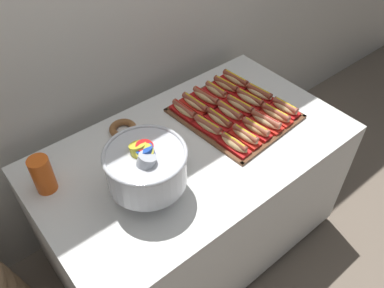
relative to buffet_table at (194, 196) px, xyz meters
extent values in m
plane|color=#7A6B5B|center=(0.00, 0.00, -0.40)|extent=(10.00, 10.00, 0.00)
cube|color=white|center=(0.00, 0.00, 0.00)|extent=(1.47, 0.85, 0.73)
cylinder|color=black|center=(0.63, -0.32, -0.38)|extent=(0.05, 0.05, 0.04)
cylinder|color=black|center=(-0.63, 0.32, -0.38)|extent=(0.05, 0.05, 0.04)
cylinder|color=black|center=(0.63, 0.32, -0.38)|extent=(0.05, 0.05, 0.04)
cube|color=brown|center=(0.30, 0.05, 0.37)|extent=(0.52, 0.56, 0.01)
cube|color=brown|center=(0.32, -0.21, 0.38)|extent=(0.48, 0.05, 0.01)
cube|color=brown|center=(0.28, 0.30, 0.38)|extent=(0.48, 0.05, 0.01)
cube|color=brown|center=(0.07, 0.03, 0.38)|extent=(0.05, 0.52, 0.01)
cube|color=brown|center=(0.53, 0.07, 0.38)|extent=(0.05, 0.52, 0.01)
cube|color=red|center=(0.12, -0.13, 0.38)|extent=(0.07, 0.17, 0.02)
ellipsoid|color=tan|center=(0.12, -0.13, 0.40)|extent=(0.06, 0.15, 0.04)
cylinder|color=brown|center=(0.12, -0.13, 0.42)|extent=(0.04, 0.14, 0.03)
cylinder|color=yellow|center=(0.12, -0.13, 0.43)|extent=(0.02, 0.12, 0.01)
cube|color=red|center=(0.20, -0.12, 0.38)|extent=(0.07, 0.16, 0.02)
ellipsoid|color=beige|center=(0.20, -0.12, 0.41)|extent=(0.06, 0.15, 0.04)
cylinder|color=#A8563D|center=(0.20, -0.12, 0.42)|extent=(0.04, 0.14, 0.03)
cylinder|color=yellow|center=(0.20, -0.12, 0.43)|extent=(0.02, 0.12, 0.01)
cube|color=red|center=(0.27, -0.12, 0.38)|extent=(0.07, 0.16, 0.02)
ellipsoid|color=tan|center=(0.27, -0.12, 0.40)|extent=(0.06, 0.15, 0.04)
cylinder|color=#A8563D|center=(0.27, -0.12, 0.41)|extent=(0.05, 0.15, 0.03)
cylinder|color=yellow|center=(0.27, -0.12, 0.43)|extent=(0.02, 0.12, 0.01)
cube|color=red|center=(0.35, -0.11, 0.38)|extent=(0.09, 0.18, 0.02)
ellipsoid|color=beige|center=(0.35, -0.11, 0.40)|extent=(0.07, 0.16, 0.04)
cylinder|color=#A8563D|center=(0.35, -0.11, 0.42)|extent=(0.05, 0.16, 0.03)
cylinder|color=red|center=(0.35, -0.11, 0.43)|extent=(0.02, 0.13, 0.01)
cube|color=red|center=(0.42, -0.11, 0.38)|extent=(0.08, 0.18, 0.02)
ellipsoid|color=tan|center=(0.42, -0.11, 0.40)|extent=(0.07, 0.16, 0.04)
cylinder|color=brown|center=(0.42, -0.11, 0.41)|extent=(0.05, 0.15, 0.03)
cylinder|color=yellow|center=(0.42, -0.11, 0.43)|extent=(0.02, 0.13, 0.01)
cube|color=red|center=(0.50, -0.10, 0.38)|extent=(0.08, 0.16, 0.02)
ellipsoid|color=#E0BC7F|center=(0.50, -0.10, 0.40)|extent=(0.06, 0.14, 0.04)
cylinder|color=#9E4C38|center=(0.50, -0.10, 0.42)|extent=(0.04, 0.14, 0.03)
cylinder|color=yellow|center=(0.50, -0.10, 0.43)|extent=(0.02, 0.11, 0.01)
cube|color=red|center=(0.11, 0.03, 0.38)|extent=(0.08, 0.18, 0.02)
ellipsoid|color=#E0BC7F|center=(0.11, 0.03, 0.40)|extent=(0.06, 0.17, 0.04)
cylinder|color=#9E4C38|center=(0.11, 0.03, 0.41)|extent=(0.05, 0.15, 0.03)
cylinder|color=yellow|center=(0.11, 0.03, 0.43)|extent=(0.02, 0.13, 0.01)
cube|color=red|center=(0.19, 0.04, 0.38)|extent=(0.07, 0.17, 0.02)
ellipsoid|color=#E0BC7F|center=(0.19, 0.04, 0.40)|extent=(0.05, 0.15, 0.04)
cylinder|color=brown|center=(0.19, 0.04, 0.41)|extent=(0.03, 0.15, 0.03)
cylinder|color=yellow|center=(0.19, 0.04, 0.43)|extent=(0.01, 0.13, 0.01)
cube|color=#B21414|center=(0.26, 0.05, 0.38)|extent=(0.07, 0.17, 0.02)
ellipsoid|color=beige|center=(0.26, 0.05, 0.40)|extent=(0.06, 0.16, 0.04)
cylinder|color=#9E4C38|center=(0.26, 0.05, 0.42)|extent=(0.04, 0.15, 0.03)
cylinder|color=yellow|center=(0.26, 0.05, 0.43)|extent=(0.01, 0.13, 0.01)
cube|color=#B21414|center=(0.34, 0.05, 0.38)|extent=(0.08, 0.18, 0.02)
ellipsoid|color=#E0BC7F|center=(0.34, 0.05, 0.40)|extent=(0.06, 0.16, 0.04)
cylinder|color=#9E4C38|center=(0.34, 0.05, 0.42)|extent=(0.04, 0.16, 0.03)
cylinder|color=yellow|center=(0.34, 0.05, 0.43)|extent=(0.02, 0.13, 0.01)
cube|color=#B21414|center=(0.41, 0.06, 0.38)|extent=(0.08, 0.18, 0.02)
ellipsoid|color=beige|center=(0.41, 0.06, 0.41)|extent=(0.07, 0.16, 0.04)
cylinder|color=brown|center=(0.41, 0.06, 0.42)|extent=(0.05, 0.16, 0.03)
cylinder|color=yellow|center=(0.41, 0.06, 0.43)|extent=(0.02, 0.13, 0.01)
cube|color=#B21414|center=(0.49, 0.06, 0.38)|extent=(0.08, 0.17, 0.02)
ellipsoid|color=beige|center=(0.49, 0.06, 0.40)|extent=(0.07, 0.16, 0.04)
cylinder|color=brown|center=(0.49, 0.06, 0.42)|extent=(0.05, 0.15, 0.03)
cylinder|color=yellow|center=(0.49, 0.06, 0.43)|extent=(0.02, 0.12, 0.01)
cube|color=red|center=(0.10, 0.20, 0.38)|extent=(0.07, 0.17, 0.02)
ellipsoid|color=tan|center=(0.10, 0.20, 0.40)|extent=(0.05, 0.16, 0.04)
cylinder|color=#9E4C38|center=(0.10, 0.20, 0.41)|extent=(0.04, 0.15, 0.03)
cylinder|color=red|center=(0.10, 0.20, 0.43)|extent=(0.01, 0.13, 0.01)
cube|color=red|center=(0.18, 0.20, 0.38)|extent=(0.08, 0.18, 0.02)
ellipsoid|color=#E0BC7F|center=(0.18, 0.20, 0.40)|extent=(0.06, 0.17, 0.04)
cylinder|color=#9E4C38|center=(0.18, 0.20, 0.41)|extent=(0.04, 0.17, 0.03)
cylinder|color=yellow|center=(0.18, 0.20, 0.43)|extent=(0.02, 0.14, 0.01)
cube|color=#B21414|center=(0.25, 0.21, 0.38)|extent=(0.08, 0.18, 0.02)
ellipsoid|color=#E0BC7F|center=(0.25, 0.21, 0.41)|extent=(0.07, 0.17, 0.04)
cylinder|color=#A8563D|center=(0.25, 0.21, 0.42)|extent=(0.05, 0.16, 0.03)
cylinder|color=red|center=(0.25, 0.21, 0.43)|extent=(0.02, 0.14, 0.01)
cube|color=red|center=(0.32, 0.22, 0.38)|extent=(0.06, 0.16, 0.02)
ellipsoid|color=#E0BC7F|center=(0.32, 0.22, 0.41)|extent=(0.05, 0.14, 0.04)
cylinder|color=#A8563D|center=(0.32, 0.22, 0.42)|extent=(0.03, 0.14, 0.03)
cylinder|color=yellow|center=(0.32, 0.22, 0.43)|extent=(0.01, 0.11, 0.01)
cube|color=#B21414|center=(0.40, 0.22, 0.38)|extent=(0.07, 0.17, 0.02)
ellipsoid|color=tan|center=(0.40, 0.22, 0.40)|extent=(0.06, 0.15, 0.04)
cylinder|color=brown|center=(0.40, 0.22, 0.42)|extent=(0.05, 0.15, 0.03)
cylinder|color=yellow|center=(0.40, 0.22, 0.43)|extent=(0.02, 0.13, 0.01)
cube|color=red|center=(0.47, 0.23, 0.38)|extent=(0.08, 0.19, 0.02)
ellipsoid|color=#E0BC7F|center=(0.47, 0.23, 0.40)|extent=(0.06, 0.17, 0.04)
cylinder|color=brown|center=(0.47, 0.23, 0.42)|extent=(0.04, 0.16, 0.03)
cylinder|color=yellow|center=(0.47, 0.23, 0.43)|extent=(0.02, 0.14, 0.01)
cylinder|color=silver|center=(-0.31, -0.09, 0.37)|extent=(0.18, 0.18, 0.02)
cone|color=silver|center=(-0.31, -0.09, 0.41)|extent=(0.06, 0.06, 0.06)
cylinder|color=silver|center=(-0.31, -0.09, 0.51)|extent=(0.31, 0.31, 0.15)
torus|color=silver|center=(-0.31, -0.09, 0.59)|extent=(0.32, 0.32, 0.02)
cylinder|color=yellow|center=(-0.30, -0.09, 0.56)|extent=(0.11, 0.11, 0.15)
cylinder|color=red|center=(-0.31, -0.08, 0.56)|extent=(0.09, 0.10, 0.13)
cylinder|color=yellow|center=(-0.32, -0.08, 0.56)|extent=(0.09, 0.12, 0.14)
cylinder|color=#B7BCC6|center=(-0.35, -0.13, 0.56)|extent=(0.11, 0.09, 0.14)
cylinder|color=#1E47B2|center=(-0.31, -0.11, 0.56)|extent=(0.10, 0.11, 0.14)
cylinder|color=#EA5B19|center=(-0.62, 0.19, 0.42)|extent=(0.08, 0.08, 0.11)
cylinder|color=#EA5B19|center=(-0.62, 0.19, 0.44)|extent=(0.08, 0.08, 0.11)
cylinder|color=#EA5B19|center=(-0.62, 0.19, 0.46)|extent=(0.08, 0.08, 0.11)
cylinder|color=#EA5B19|center=(-0.62, 0.19, 0.48)|extent=(0.08, 0.08, 0.11)
torus|color=brown|center=(-0.20, 0.29, 0.38)|extent=(0.13, 0.13, 0.03)
camera|label=1|loc=(-0.81, -0.98, 1.61)|focal=36.39mm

